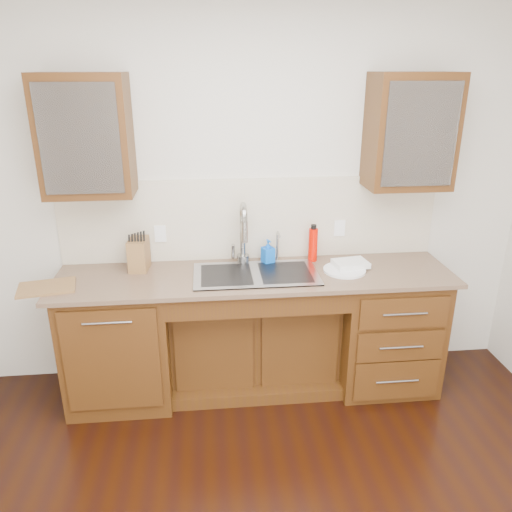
{
  "coord_description": "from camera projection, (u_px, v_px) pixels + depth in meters",
  "views": [
    {
      "loc": [
        -0.32,
        -1.68,
        2.23
      ],
      "look_at": [
        0.0,
        1.4,
        1.05
      ],
      "focal_mm": 35.0,
      "sensor_mm": 36.0,
      "label": 1
    }
  ],
  "objects": [
    {
      "name": "upper_cabinet_right",
      "position": [
        410.0,
        132.0,
        3.31
      ],
      "size": [
        0.55,
        0.34,
        0.75
      ],
      "primitive_type": "cube",
      "color": "#593014",
      "rests_on": "wall_back"
    },
    {
      "name": "faucet",
      "position": [
        243.0,
        236.0,
        3.51
      ],
      "size": [
        0.04,
        0.04,
        0.4
      ],
      "primitive_type": "cylinder",
      "color": "#999993",
      "rests_on": "countertop"
    },
    {
      "name": "dish_towel",
      "position": [
        350.0,
        264.0,
        3.48
      ],
      "size": [
        0.25,
        0.2,
        0.04
      ],
      "primitive_type": "cube",
      "rotation": [
        0.0,
        0.0,
        0.15
      ],
      "color": "silver",
      "rests_on": "plate"
    },
    {
      "name": "cup_left_a",
      "position": [
        71.0,
        145.0,
        3.12
      ],
      "size": [
        0.12,
        0.12,
        0.09
      ],
      "primitive_type": "imported",
      "rotation": [
        0.0,
        0.0,
        -0.12
      ],
      "color": "silver",
      "rests_on": "upper_cabinet_left"
    },
    {
      "name": "cup_right_b",
      "position": [
        431.0,
        139.0,
        3.34
      ],
      "size": [
        0.12,
        0.12,
        0.1
      ],
      "primitive_type": "imported",
      "rotation": [
        0.0,
        0.0,
        -0.13
      ],
      "color": "silver",
      "rests_on": "upper_cabinet_right"
    },
    {
      "name": "wall_back",
      "position": [
        250.0,
        197.0,
        3.58
      ],
      "size": [
        4.0,
        0.1,
        2.7
      ],
      "primitive_type": "cube",
      "color": "beige",
      "rests_on": "ground"
    },
    {
      "name": "countertop",
      "position": [
        256.0,
        276.0,
        3.4
      ],
      "size": [
        2.7,
        0.65,
        0.03
      ],
      "primitive_type": "cube",
      "color": "#84705B",
      "rests_on": "base_cabinet_left"
    },
    {
      "name": "sink",
      "position": [
        256.0,
        286.0,
        3.41
      ],
      "size": [
        0.84,
        0.46,
        0.19
      ],
      "primitive_type": "cube",
      "color": "#9E9EA5",
      "rests_on": "countertop"
    },
    {
      "name": "cup_right_a",
      "position": [
        394.0,
        140.0,
        3.32
      ],
      "size": [
        0.16,
        0.16,
        0.1
      ],
      "primitive_type": "imported",
      "rotation": [
        0.0,
        0.0,
        -0.34
      ],
      "color": "silver",
      "rests_on": "upper_cabinet_right"
    },
    {
      "name": "base_cabinet_center",
      "position": [
        254.0,
        338.0,
        3.69
      ],
      "size": [
        1.2,
        0.44,
        0.7
      ],
      "primitive_type": "cube",
      "color": "#593014",
      "rests_on": "ground"
    },
    {
      "name": "plate",
      "position": [
        344.0,
        270.0,
        3.43
      ],
      "size": [
        0.33,
        0.33,
        0.02
      ],
      "primitive_type": "cylinder",
      "rotation": [
        0.0,
        0.0,
        -0.15
      ],
      "color": "white",
      "rests_on": "countertop"
    },
    {
      "name": "cup_left_b",
      "position": [
        111.0,
        144.0,
        3.14
      ],
      "size": [
        0.11,
        0.11,
        0.1
      ],
      "primitive_type": "imported",
      "rotation": [
        0.0,
        0.0,
        -0.04
      ],
      "color": "white",
      "rests_on": "upper_cabinet_left"
    },
    {
      "name": "water_bottle",
      "position": [
        313.0,
        245.0,
        3.59
      ],
      "size": [
        0.07,
        0.07,
        0.24
      ],
      "primitive_type": "cylinder",
      "rotation": [
        0.0,
        0.0,
        -0.03
      ],
      "color": "red",
      "rests_on": "countertop"
    },
    {
      "name": "outlet_left",
      "position": [
        160.0,
        234.0,
        3.54
      ],
      "size": [
        0.08,
        0.01,
        0.12
      ],
      "primitive_type": "cube",
      "color": "white",
      "rests_on": "backsplash"
    },
    {
      "name": "upper_cabinet_left",
      "position": [
        86.0,
        136.0,
        3.11
      ],
      "size": [
        0.55,
        0.34,
        0.75
      ],
      "primitive_type": "cube",
      "color": "#593014",
      "rests_on": "wall_back"
    },
    {
      "name": "cutting_board",
      "position": [
        47.0,
        287.0,
        3.17
      ],
      "size": [
        0.39,
        0.31,
        0.02
      ],
      "primitive_type": "cube",
      "rotation": [
        0.0,
        0.0,
        0.2
      ],
      "color": "#9C774D",
      "rests_on": "countertop"
    },
    {
      "name": "base_cabinet_left",
      "position": [
        120.0,
        340.0,
        3.48
      ],
      "size": [
        0.7,
        0.62,
        0.88
      ],
      "primitive_type": "cube",
      "color": "#593014",
      "rests_on": "ground"
    },
    {
      "name": "filter_tap",
      "position": [
        277.0,
        245.0,
        3.58
      ],
      "size": [
        0.02,
        0.02,
        0.24
      ],
      "primitive_type": "cylinder",
      "color": "#999993",
      "rests_on": "countertop"
    },
    {
      "name": "base_cabinet_right",
      "position": [
        384.0,
        327.0,
        3.66
      ],
      "size": [
        0.7,
        0.62,
        0.88
      ],
      "primitive_type": "cube",
      "color": "#593014",
      "rests_on": "ground"
    },
    {
      "name": "backsplash",
      "position": [
        251.0,
        219.0,
        3.58
      ],
      "size": [
        2.7,
        0.02,
        0.59
      ],
      "primitive_type": "cube",
      "color": "beige",
      "rests_on": "wall_back"
    },
    {
      "name": "outlet_right",
      "position": [
        339.0,
        228.0,
        3.66
      ],
      "size": [
        0.08,
        0.01,
        0.12
      ],
      "primitive_type": "cube",
      "color": "white",
      "rests_on": "backsplash"
    },
    {
      "name": "knife_block",
      "position": [
        139.0,
        254.0,
        3.44
      ],
      "size": [
        0.14,
        0.21,
        0.22
      ],
      "primitive_type": "cube",
      "rotation": [
        0.0,
        0.0,
        -0.09
      ],
      "color": "brown",
      "rests_on": "countertop"
    },
    {
      "name": "soap_bottle",
      "position": [
        268.0,
        252.0,
        3.55
      ],
      "size": [
        0.1,
        0.1,
        0.17
      ],
      "primitive_type": "imported",
      "rotation": [
        0.0,
        0.0,
        0.37
      ],
      "color": "blue",
      "rests_on": "countertop"
    }
  ]
}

